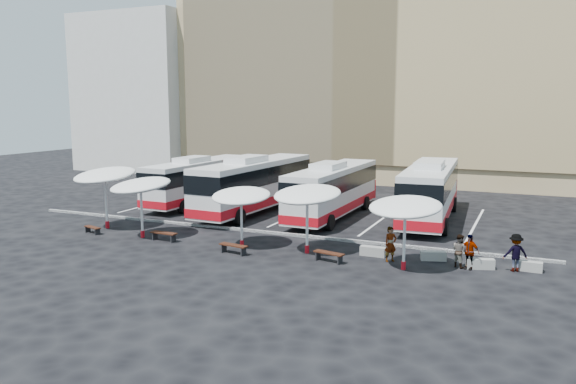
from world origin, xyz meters
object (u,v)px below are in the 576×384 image
at_px(sunshade_0, 105,175).
at_px(passenger_3, 515,253).
at_px(wood_bench_2, 234,247).
at_px(passenger_2, 469,252).
at_px(sunshade_4, 405,207).
at_px(conc_bench_0, 373,251).
at_px(bus_2, 333,189).
at_px(conc_bench_2, 480,264).
at_px(conc_bench_1, 433,256).
at_px(sunshade_1, 141,186).
at_px(passenger_0, 391,244).
at_px(conc_bench_3, 528,266).
at_px(sunshade_2, 241,196).
at_px(bus_1, 255,183).
at_px(sunshade_3, 307,195).
at_px(bus_3, 430,189).
at_px(bus_0, 200,179).
at_px(passenger_1, 460,251).
at_px(wood_bench_1, 164,234).
at_px(wood_bench_0, 93,228).
at_px(wood_bench_3, 329,255).

distance_m(sunshade_0, passenger_3, 24.02).
xyz_separation_m(wood_bench_2, passenger_2, (11.53, 2.11, 0.46)).
distance_m(sunshade_4, conc_bench_0, 3.83).
distance_m(bus_2, passenger_2, 13.67).
bearing_deg(conc_bench_2, passenger_3, 8.94).
bearing_deg(conc_bench_1, passenger_3, -4.80).
relative_size(sunshade_1, passenger_0, 2.62).
distance_m(sunshade_4, conc_bench_3, 6.44).
relative_size(sunshade_2, conc_bench_1, 2.92).
bearing_deg(conc_bench_3, bus_1, 157.04).
distance_m(sunshade_0, sunshade_1, 3.85).
bearing_deg(sunshade_3, passenger_3, 5.26).
bearing_deg(conc_bench_2, sunshade_0, -179.41).
distance_m(bus_3, sunshade_1, 18.77).
relative_size(bus_3, passenger_3, 7.35).
distance_m(bus_0, passenger_3, 25.25).
bearing_deg(passenger_1, sunshade_3, 37.60).
bearing_deg(wood_bench_1, passenger_1, 5.07).
relative_size(conc_bench_2, passenger_1, 0.79).
xyz_separation_m(sunshade_2, wood_bench_0, (-9.80, -0.83, -2.51)).
xyz_separation_m(sunshade_0, conc_bench_0, (17.12, 0.38, -3.11)).
xyz_separation_m(bus_2, conc_bench_1, (8.25, -8.34, -1.75)).
height_order(conc_bench_0, passenger_3, passenger_3).
distance_m(sunshade_3, wood_bench_3, 3.39).
distance_m(wood_bench_1, passenger_2, 16.61).
xyz_separation_m(passenger_0, passenger_2, (3.71, 0.19, -0.04)).
height_order(wood_bench_0, conc_bench_3, conc_bench_3).
bearing_deg(wood_bench_2, conc_bench_2, 11.42).
xyz_separation_m(wood_bench_3, passenger_1, (6.02, 1.68, 0.43)).
xyz_separation_m(bus_1, bus_2, (5.80, 0.56, -0.13)).
xyz_separation_m(wood_bench_3, passenger_2, (6.47, 1.53, 0.47)).
distance_m(bus_3, sunshade_3, 12.04).
xyz_separation_m(sunshade_0, conc_bench_1, (20.11, 0.78, -3.12)).
relative_size(sunshade_3, conc_bench_1, 3.29).
height_order(bus_2, conc_bench_0, bus_2).
bearing_deg(passenger_3, bus_2, -60.72).
bearing_deg(sunshade_3, wood_bench_3, -35.18).
bearing_deg(conc_bench_0, passenger_1, -4.17).
relative_size(conc_bench_1, conc_bench_2, 0.97).
bearing_deg(conc_bench_3, sunshade_4, -158.24).
bearing_deg(passenger_2, sunshade_2, -160.33).
bearing_deg(sunshade_4, passenger_1, 31.89).
bearing_deg(wood_bench_2, conc_bench_0, 20.91).
relative_size(bus_2, passenger_3, 6.89).
bearing_deg(sunshade_1, passenger_1, 3.95).
relative_size(sunshade_4, conc_bench_0, 3.03).
distance_m(sunshade_2, wood_bench_0, 10.15).
distance_m(bus_3, conc_bench_3, 11.94).
bearing_deg(conc_bench_1, wood_bench_2, -162.99).
relative_size(sunshade_2, sunshade_3, 0.89).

